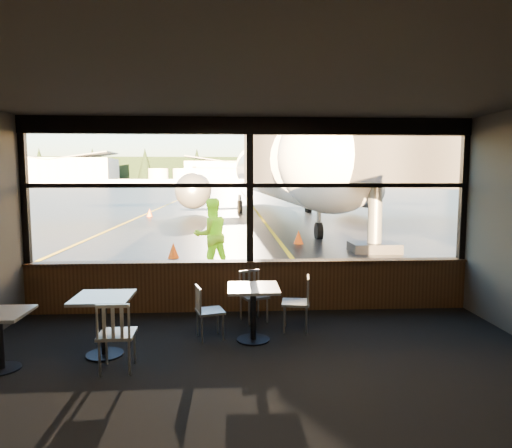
{
  "coord_description": "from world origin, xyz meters",
  "views": [
    {
      "loc": [
        -0.35,
        -8.2,
        2.45
      ],
      "look_at": [
        0.17,
        1.0,
        1.5
      ],
      "focal_mm": 32.0,
      "sensor_mm": 36.0,
      "label": 1
    }
  ],
  "objects": [
    {
      "name": "ground_plane",
      "position": [
        0.0,
        120.0,
        0.0
      ],
      "size": [
        520.0,
        520.0,
        0.0
      ],
      "primitive_type": "plane",
      "color": "black",
      "rests_on": "ground"
    },
    {
      "name": "carpet_floor",
      "position": [
        0.0,
        -3.0,
        0.01
      ],
      "size": [
        8.0,
        6.0,
        0.01
      ],
      "primitive_type": "cube",
      "color": "black",
      "rests_on": "ground"
    },
    {
      "name": "ceiling",
      "position": [
        0.0,
        -3.0,
        3.5
      ],
      "size": [
        8.0,
        6.0,
        0.04
      ],
      "primitive_type": "cube",
      "color": "#38332D",
      "rests_on": "ground"
    },
    {
      "name": "wall_back",
      "position": [
        0.0,
        -6.0,
        1.75
      ],
      "size": [
        8.0,
        0.04,
        3.5
      ],
      "primitive_type": "cube",
      "color": "#4B453C",
      "rests_on": "ground"
    },
    {
      "name": "window_sill",
      "position": [
        0.0,
        0.0,
        0.45
      ],
      "size": [
        8.0,
        0.28,
        0.9
      ],
      "primitive_type": "cube",
      "color": "#4E2E17",
      "rests_on": "ground"
    },
    {
      "name": "window_header",
      "position": [
        0.0,
        0.0,
        3.35
      ],
      "size": [
        8.0,
        0.18,
        0.3
      ],
      "primitive_type": "cube",
      "color": "black",
      "rests_on": "ground"
    },
    {
      "name": "mullion_left",
      "position": [
        -3.95,
        0.0,
        2.2
      ],
      "size": [
        0.12,
        0.12,
        2.6
      ],
      "primitive_type": "cube",
      "color": "black",
      "rests_on": "ground"
    },
    {
      "name": "mullion_centre",
      "position": [
        0.0,
        0.0,
        2.2
      ],
      "size": [
        0.12,
        0.12,
        2.6
      ],
      "primitive_type": "cube",
      "color": "black",
      "rests_on": "ground"
    },
    {
      "name": "mullion_right",
      "position": [
        3.95,
        0.0,
        2.2
      ],
      "size": [
        0.12,
        0.12,
        2.6
      ],
      "primitive_type": "cube",
      "color": "black",
      "rests_on": "ground"
    },
    {
      "name": "window_transom",
      "position": [
        0.0,
        0.0,
        2.3
      ],
      "size": [
        8.0,
        0.1,
        0.08
      ],
      "primitive_type": "cube",
      "color": "black",
      "rests_on": "ground"
    },
    {
      "name": "airliner",
      "position": [
        2.72,
        22.24,
        5.74
      ],
      "size": [
        32.64,
        38.69,
        11.49
      ],
      "primitive_type": null,
      "rotation": [
        0.0,
        0.0,
        0.04
      ],
      "color": "white",
      "rests_on": "ground_plane"
    },
    {
      "name": "jet_bridge",
      "position": [
        3.6,
        5.5,
        2.47
      ],
      "size": [
        9.28,
        11.34,
        4.95
      ],
      "primitive_type": null,
      "color": "#272729",
      "rests_on": "ground_plane"
    },
    {
      "name": "cafe_table_near",
      "position": [
        -0.02,
        -1.58,
        0.41
      ],
      "size": [
        0.75,
        0.75,
        0.83
      ],
      "primitive_type": null,
      "color": "gray",
      "rests_on": "carpet_floor"
    },
    {
      "name": "cafe_table_mid",
      "position": [
        -2.09,
        -2.04,
        0.42
      ],
      "size": [
        0.76,
        0.76,
        0.84
      ],
      "primitive_type": null,
      "color": "gray",
      "rests_on": "carpet_floor"
    },
    {
      "name": "cafe_table_left",
      "position": [
        -3.26,
        -2.45,
        0.38
      ],
      "size": [
        0.69,
        0.69,
        0.76
      ],
      "primitive_type": null,
      "color": "gray",
      "rests_on": "carpet_floor"
    },
    {
      "name": "chair_near_e",
      "position": [
        0.68,
        -1.15,
        0.45
      ],
      "size": [
        0.56,
        0.56,
        0.89
      ],
      "primitive_type": null,
      "rotation": [
        0.0,
        0.0,
        1.41
      ],
      "color": "#ACA79B",
      "rests_on": "carpet_floor"
    },
    {
      "name": "chair_near_w",
      "position": [
        -0.67,
        -1.43,
        0.41
      ],
      "size": [
        0.56,
        0.56,
        0.83
      ],
      "primitive_type": null,
      "rotation": [
        0.0,
        0.0,
        -1.29
      ],
      "color": "#ADA99D",
      "rests_on": "carpet_floor"
    },
    {
      "name": "chair_near_n",
      "position": [
        0.04,
        -0.67,
        0.43
      ],
      "size": [
        0.62,
        0.62,
        0.87
      ],
      "primitive_type": null,
      "rotation": [
        0.0,
        0.0,
        3.54
      ],
      "color": "#AFAA9E",
      "rests_on": "carpet_floor"
    },
    {
      "name": "chair_mid_s",
      "position": [
        -1.79,
        -2.53,
        0.46
      ],
      "size": [
        0.52,
        0.52,
        0.93
      ],
      "primitive_type": null,
      "rotation": [
        0.0,
        0.0,
        0.03
      ],
      "color": "#AAA599",
      "rests_on": "carpet_floor"
    },
    {
      "name": "ground_crew",
      "position": [
        -0.85,
        3.51,
        0.96
      ],
      "size": [
        1.14,
        1.04,
        1.91
      ],
      "primitive_type": "imported",
      "rotation": [
        0.0,
        0.0,
        3.55
      ],
      "color": "#BFF219",
      "rests_on": "ground_plane"
    },
    {
      "name": "cone_nose",
      "position": [
        2.14,
        8.34,
        0.25
      ],
      "size": [
        0.36,
        0.36,
        0.5
      ],
      "primitive_type": "cone",
      "color": "#F85907",
      "rests_on": "ground_plane"
    },
    {
      "name": "cone_wing",
      "position": [
        -5.4,
        20.43,
        0.24
      ],
      "size": [
        0.35,
        0.35,
        0.48
      ],
      "primitive_type": "cone",
      "color": "#DA6406",
      "rests_on": "ground_plane"
    },
    {
      "name": "hangar_left",
      "position": [
        -70.0,
        180.0,
        5.5
      ],
      "size": [
        45.0,
        18.0,
        11.0
      ],
      "primitive_type": null,
      "color": "silver",
      "rests_on": "ground_plane"
    },
    {
      "name": "hangar_mid",
      "position": [
        0.0,
        185.0,
        5.0
      ],
      "size": [
        38.0,
        15.0,
        10.0
      ],
      "primitive_type": null,
      "color": "silver",
      "rests_on": "ground_plane"
    },
    {
      "name": "hangar_right",
      "position": [
        60.0,
        178.0,
        6.0
      ],
      "size": [
        50.0,
        20.0,
        12.0
      ],
      "primitive_type": null,
      "color": "silver",
      "rests_on": "ground_plane"
    },
    {
      "name": "fuel_tank_a",
      "position": [
        -30.0,
        182.0,
        3.0
      ],
      "size": [
        8.0,
        8.0,
        6.0
      ],
      "primitive_type": "cylinder",
      "color": "silver",
      "rests_on": "ground_plane"
    },
    {
      "name": "fuel_tank_b",
      "position": [
        -20.0,
        182.0,
        3.0
      ],
      "size": [
        8.0,
        8.0,
        6.0
      ],
      "primitive_type": "cylinder",
      "color": "silver",
      "rests_on": "ground_plane"
    },
    {
      "name": "fuel_tank_c",
      "position": [
        -10.0,
        182.0,
        3.0
      ],
      "size": [
        8.0,
        8.0,
        6.0
      ],
      "primitive_type": "cylinder",
      "color": "silver",
      "rests_on": "ground_plane"
    },
    {
      "name": "treeline",
      "position": [
        0.0,
        210.0,
        6.0
      ],
      "size": [
        360.0,
        3.0,
        12.0
      ],
      "primitive_type": "cube",
      "color": "black",
      "rests_on": "ground_plane"
    },
    {
      "name": "cone_extra",
      "position": [
        -2.09,
        5.6,
        0.24
      ],
      "size": [
        0.34,
        0.34,
        0.48
      ],
      "primitive_type": "cone",
      "color": "#FE5108",
      "rests_on": "ground_plane"
    }
  ]
}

